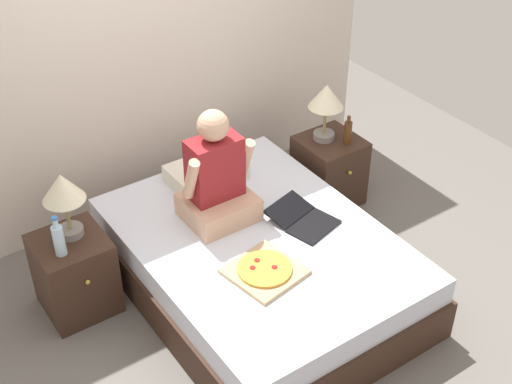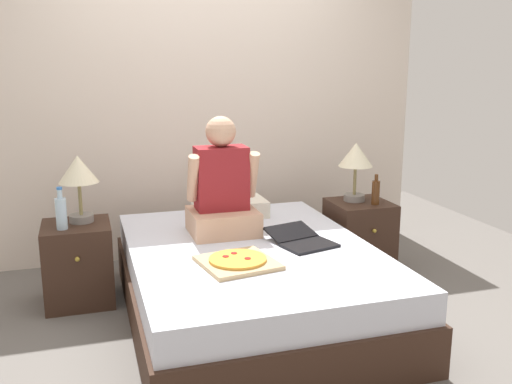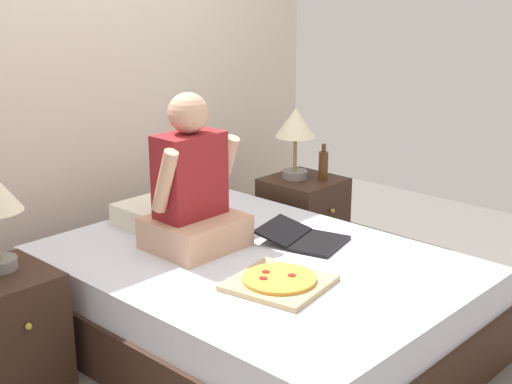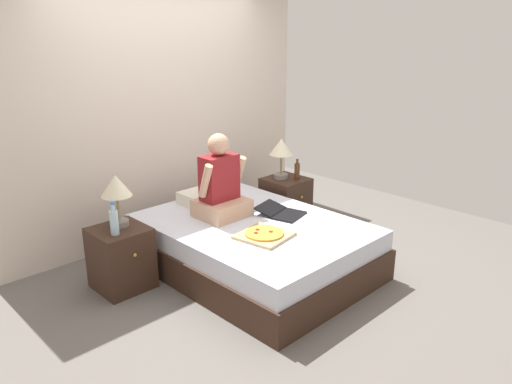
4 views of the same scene
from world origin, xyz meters
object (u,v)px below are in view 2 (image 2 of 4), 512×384
at_px(laptop, 303,241).
at_px(nightstand_right, 359,236).
at_px(beer_bottle, 376,192).
at_px(lamp_on_left_nightstand, 78,174).
at_px(person_seated, 222,191).
at_px(pizza_box, 238,262).
at_px(lamp_on_right_nightstand, 356,159).
at_px(bed, 251,282).
at_px(nightstand_left, 78,263).
at_px(water_bottle, 61,212).

bearing_deg(laptop, nightstand_right, 40.56).
bearing_deg(beer_bottle, lamp_on_left_nightstand, 175.94).
relative_size(beer_bottle, person_seated, 0.29).
relative_size(lamp_on_left_nightstand, beer_bottle, 1.96).
height_order(beer_bottle, person_seated, person_seated).
bearing_deg(pizza_box, lamp_on_right_nightstand, 37.51).
distance_m(lamp_on_right_nightstand, beer_bottle, 0.29).
relative_size(lamp_on_left_nightstand, nightstand_right, 0.83).
relative_size(bed, nightstand_left, 3.75).
relative_size(lamp_on_left_nightstand, person_seated, 0.58).
distance_m(nightstand_left, lamp_on_left_nightstand, 0.60).
distance_m(bed, lamp_on_right_nightstand, 1.34).
relative_size(bed, water_bottle, 7.41).
height_order(nightstand_right, lamp_on_right_nightstand, lamp_on_right_nightstand).
xyz_separation_m(lamp_on_left_nightstand, nightstand_right, (2.04, -0.05, -0.60)).
height_order(water_bottle, nightstand_right, water_bottle).
xyz_separation_m(lamp_on_left_nightstand, water_bottle, (-0.12, -0.14, -0.22)).
bearing_deg(beer_bottle, bed, -157.68).
bearing_deg(lamp_on_right_nightstand, bed, -149.07).
bearing_deg(person_seated, nightstand_left, 166.98).
relative_size(lamp_on_left_nightstand, water_bottle, 1.63).
bearing_deg(nightstand_left, lamp_on_right_nightstand, 1.40).
bearing_deg(lamp_on_left_nightstand, person_seated, -16.53).
relative_size(water_bottle, laptop, 0.57).
xyz_separation_m(nightstand_left, pizza_box, (0.88, -0.85, 0.22)).
relative_size(person_seated, laptop, 1.62).
height_order(person_seated, laptop, person_seated).
xyz_separation_m(person_seated, laptop, (0.43, -0.39, -0.27)).
xyz_separation_m(water_bottle, person_seated, (1.02, -0.13, 0.10)).
height_order(bed, water_bottle, water_bottle).
xyz_separation_m(lamp_on_right_nightstand, person_seated, (-1.11, -0.27, -0.12)).
bearing_deg(beer_bottle, laptop, -146.89).
xyz_separation_m(bed, nightstand_left, (-1.04, 0.56, 0.04)).
bearing_deg(pizza_box, person_seated, 83.87).
bearing_deg(laptop, beer_bottle, 33.11).
bearing_deg(water_bottle, lamp_on_right_nightstand, 3.75).
distance_m(bed, water_bottle, 1.29).
relative_size(bed, pizza_box, 4.42).
distance_m(bed, lamp_on_left_nightstand, 1.33).
distance_m(nightstand_left, beer_bottle, 2.19).
xyz_separation_m(lamp_on_left_nightstand, pizza_box, (0.84, -0.90, -0.38)).
bearing_deg(lamp_on_right_nightstand, person_seated, -166.41).
height_order(nightstand_left, laptop, nightstand_left).
height_order(lamp_on_right_nightstand, person_seated, person_seated).
bearing_deg(nightstand_right, beer_bottle, -54.99).
bearing_deg(person_seated, nightstand_right, 10.84).
relative_size(bed, person_seated, 2.62).
relative_size(nightstand_left, lamp_on_right_nightstand, 1.21).
bearing_deg(bed, nightstand_right, 28.10).
relative_size(lamp_on_left_nightstand, pizza_box, 0.97).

